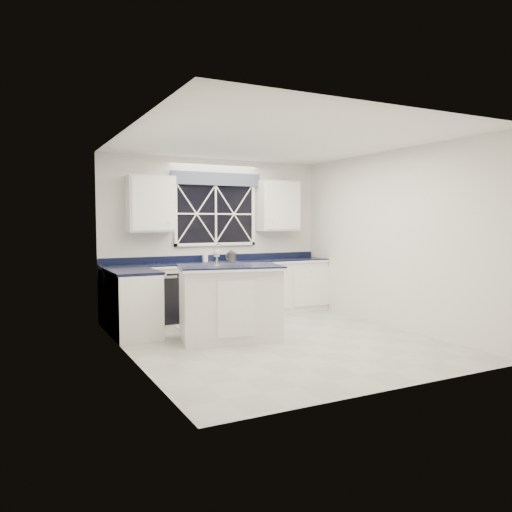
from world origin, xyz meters
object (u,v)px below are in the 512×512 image
faucet (217,252)px  wine_glass (217,254)px  island (230,302)px  dishwasher (159,297)px  kettle (231,256)px  soap_bottle (205,257)px

faucet → wine_glass: bearing=-112.9°
faucet → island: size_ratio=0.20×
dishwasher → kettle: 1.45m
island → faucet: bearing=85.2°
island → soap_bottle: (0.31, 1.72, 0.51)m
wine_glass → soap_bottle: size_ratio=1.36×
soap_bottle → faucet: bearing=15.8°
island → kettle: 1.91m
kettle → faucet: bearing=124.4°
faucet → kettle: faucet is taller
faucet → soap_bottle: size_ratio=1.77×
wine_glass → island: bearing=-18.3°
dishwasher → soap_bottle: 1.05m
kettle → wine_glass: size_ratio=1.12×
kettle → island: bearing=-139.5°
dishwasher → faucet: (1.10, 0.19, 0.69)m
kettle → wine_glass: bearing=-145.0°
faucet → wine_glass: wine_glass is taller
faucet → soap_bottle: bearing=-164.2°
wine_glass → soap_bottle: wine_glass is taller
dishwasher → wine_glass: 1.76m
soap_bottle → wine_glass: bearing=-106.0°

